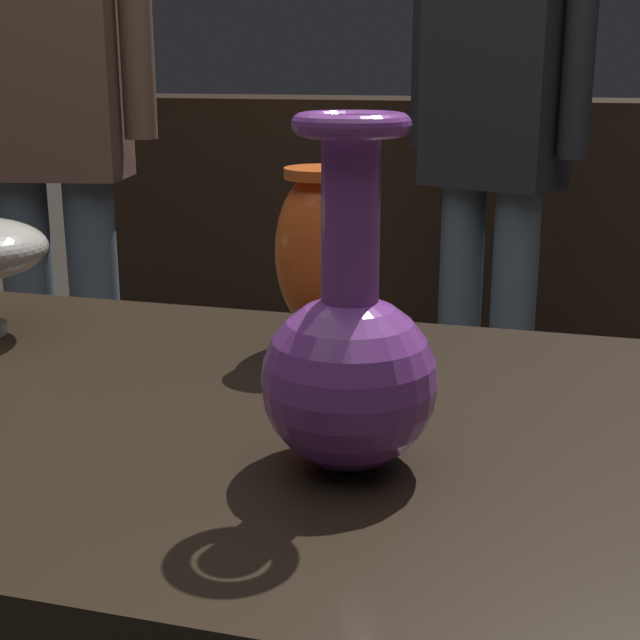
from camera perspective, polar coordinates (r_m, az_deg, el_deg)
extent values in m
cube|color=black|center=(0.82, -1.53, -7.41)|extent=(1.20, 0.64, 0.05)
cube|color=black|center=(3.00, 11.08, 3.37)|extent=(2.60, 0.40, 0.95)
cube|color=black|center=(2.93, 11.60, 12.86)|extent=(2.60, 0.40, 0.04)
sphere|color=#7A388E|center=(0.69, 1.81, -3.85)|extent=(0.13, 0.13, 0.13)
cylinder|color=#7A388E|center=(0.66, 1.90, 6.22)|extent=(0.04, 0.04, 0.13)
torus|color=#7A388E|center=(0.65, 1.96, 12.00)|extent=(0.08, 0.08, 0.02)
cylinder|color=#E55B1E|center=(1.00, 0.19, -1.17)|extent=(0.07, 0.07, 0.02)
ellipsoid|color=#E55B1E|center=(0.97, 0.19, 4.23)|extent=(0.10, 0.10, 0.17)
cylinder|color=#E55B1E|center=(0.96, 0.20, 9.09)|extent=(0.08, 0.08, 0.01)
cylinder|color=slate|center=(2.34, 11.69, -1.89)|extent=(0.11, 0.11, 0.81)
cylinder|color=slate|center=(2.41, 8.55, -1.22)|extent=(0.11, 0.11, 0.81)
cube|color=#232328|center=(2.28, 11.00, 16.13)|extent=(0.37, 0.29, 0.64)
cylinder|color=#232328|center=(2.19, 15.84, 16.71)|extent=(0.07, 0.07, 0.54)
cylinder|color=#232328|center=(2.38, 6.62, 17.05)|extent=(0.07, 0.07, 0.54)
cylinder|color=slate|center=(2.17, -13.48, -2.76)|extent=(0.11, 0.11, 0.86)
cylinder|color=slate|center=(2.22, -17.19, -2.62)|extent=(0.11, 0.11, 0.86)
cube|color=brown|center=(2.09, -16.93, 17.68)|extent=(0.35, 0.24, 0.68)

